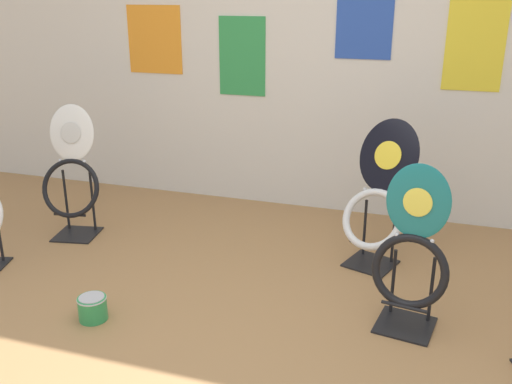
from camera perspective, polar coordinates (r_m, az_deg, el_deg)
name	(u,v)px	position (r m, az deg, el deg)	size (l,w,h in m)	color
wall_back	(332,38)	(4.27, 7.57, 15.00)	(8.00, 0.07, 2.60)	silver
toilet_seat_display_jazz_black	(379,198)	(3.56, 12.17, -0.58)	(0.49, 0.49, 0.90)	black
toilet_seat_display_white_plain	(72,174)	(4.08, -17.95, 1.69)	(0.43, 0.33, 0.91)	black
toilet_seat_display_teal_sax	(412,257)	(2.91, 15.29, -6.34)	(0.39, 0.32, 0.86)	black
paint_can	(93,307)	(3.14, -16.03, -11.01)	(0.15, 0.15, 0.13)	#2D8E4C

